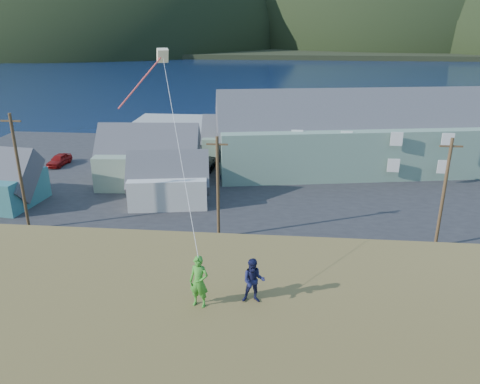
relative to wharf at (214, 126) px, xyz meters
name	(u,v)px	position (x,y,z in m)	size (l,w,h in m)	color
ground	(213,247)	(6.00, -40.00, -0.45)	(900.00, 900.00, 0.00)	#0A1638
grass_strip	(209,259)	(6.00, -42.00, -0.40)	(110.00, 8.00, 0.10)	#4C3D19
waterfront_lot	(236,176)	(6.00, -23.00, -0.39)	(72.00, 36.00, 0.12)	#28282B
wharf	(214,126)	(0.00, 0.00, 0.00)	(26.00, 14.00, 0.90)	gray
far_shore	(280,40)	(6.00, 290.00, 0.55)	(900.00, 320.00, 2.00)	black
far_hills	(336,43)	(41.59, 239.38, 1.55)	(760.00, 265.00, 143.00)	black
lodge	(359,134)	(19.42, -19.66, 3.83)	(32.66, 14.34, 11.11)	gray
shed_palegreen_near	(149,158)	(-2.77, -26.24, 2.39)	(10.86, 7.36, 7.57)	gray
shed_white	(169,180)	(0.57, -31.49, 1.86)	(8.23, 6.15, 5.98)	silver
shed_palegreen_far	(242,139)	(6.00, -16.17, 2.06)	(9.96, 5.96, 6.53)	slate
utility_poles	(213,185)	(5.80, -38.50, 4.05)	(32.51, 0.24, 9.57)	#47331E
parked_cars	(175,156)	(-1.85, -18.69, 0.42)	(27.41, 13.23, 1.57)	gray
kite_flyer_green	(199,282)	(8.42, -58.21, 7.67)	(0.67, 0.44, 1.84)	#378E26
kite_flyer_navy	(254,281)	(10.22, -57.81, 7.56)	(0.79, 0.61, 1.62)	#171A3F
kite_rig	(160,62)	(5.85, -51.94, 14.22)	(1.90, 3.58, 9.15)	beige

